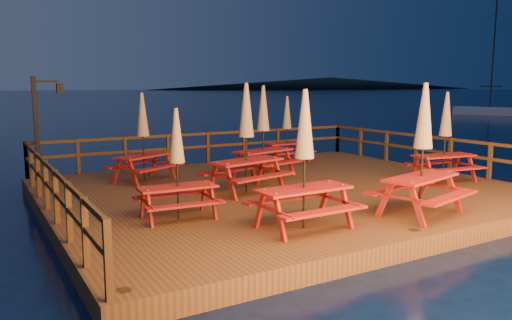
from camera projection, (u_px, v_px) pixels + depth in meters
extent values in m
plane|color=black|center=(283.00, 202.00, 13.56)|extent=(500.00, 500.00, 0.00)
cube|color=#473217|center=(283.00, 195.00, 13.53)|extent=(12.00, 10.00, 0.40)
cylinder|color=#3C2713|center=(39.00, 202.00, 14.76)|extent=(0.24, 0.24, 1.40)
cylinder|color=#3C2713|center=(412.00, 265.00, 9.67)|extent=(0.24, 0.24, 1.40)
cylinder|color=#3C2713|center=(211.00, 184.00, 17.54)|extent=(0.24, 0.24, 1.40)
cylinder|color=#3C2713|center=(336.00, 170.00, 20.32)|extent=(0.24, 0.24, 1.40)
cube|color=#3C2713|center=(207.00, 134.00, 17.49)|extent=(11.70, 0.06, 0.09)
cube|color=#3C2713|center=(208.00, 146.00, 17.55)|extent=(11.70, 0.06, 0.09)
cube|color=#3C2713|center=(68.00, 157.00, 15.24)|extent=(0.10, 0.10, 1.10)
cube|color=#3C2713|center=(208.00, 148.00, 17.56)|extent=(0.10, 0.10, 1.10)
cube|color=#3C2713|center=(315.00, 140.00, 19.88)|extent=(0.10, 0.10, 1.10)
cube|color=#3C2713|center=(50.00, 167.00, 10.44)|extent=(0.06, 9.70, 0.09)
cube|color=#3C2713|center=(51.00, 188.00, 10.50)|extent=(0.06, 9.70, 0.09)
cube|color=#3C2713|center=(91.00, 240.00, 7.20)|extent=(0.10, 0.10, 1.10)
cube|color=#3C2713|center=(51.00, 191.00, 10.51)|extent=(0.10, 0.10, 1.10)
cube|color=#3C2713|center=(30.00, 165.00, 13.83)|extent=(0.10, 0.10, 1.10)
cube|color=#3C2713|center=(433.00, 137.00, 16.24)|extent=(0.06, 9.70, 0.09)
cube|color=#3C2713|center=(433.00, 151.00, 16.31)|extent=(0.06, 9.70, 0.09)
cube|color=#3C2713|center=(433.00, 153.00, 16.32)|extent=(0.10, 0.10, 1.10)
cube|color=#3C2713|center=(353.00, 141.00, 19.64)|extent=(0.10, 0.10, 1.10)
cube|color=black|center=(36.00, 128.00, 14.41)|extent=(0.12, 0.12, 3.00)
cube|color=black|center=(46.00, 81.00, 14.38)|extent=(0.70, 0.06, 0.06)
cube|color=black|center=(60.00, 88.00, 14.58)|extent=(0.18, 0.18, 0.28)
sphere|color=#F2BA60|center=(60.00, 88.00, 14.58)|extent=(0.14, 0.14, 0.14)
ellipsoid|color=black|center=(331.00, 83.00, 301.46)|extent=(230.40, 86.40, 7.00)
cube|color=white|center=(494.00, 113.00, 50.66)|extent=(4.37, 7.75, 1.01)
cylinder|color=black|center=(493.00, 57.00, 50.30)|extent=(0.13, 0.13, 11.23)
cylinder|color=black|center=(491.00, 86.00, 50.74)|extent=(0.89, 1.89, 0.09)
cube|color=maroon|center=(246.00, 161.00, 12.80)|extent=(2.08, 1.16, 0.05)
cube|color=maroon|center=(230.00, 170.00, 13.33)|extent=(1.98, 0.71, 0.05)
cube|color=maroon|center=(264.00, 177.00, 12.37)|extent=(1.98, 0.71, 0.05)
cube|color=maroon|center=(213.00, 179.00, 12.58)|extent=(0.09, 0.12, 0.82)
cube|color=maroon|center=(231.00, 183.00, 12.06)|extent=(0.09, 0.12, 0.82)
cube|color=maroon|center=(260.00, 171.00, 13.67)|extent=(0.09, 0.12, 0.82)
cube|color=maroon|center=(279.00, 175.00, 13.14)|extent=(0.09, 0.12, 0.82)
cylinder|color=black|center=(246.00, 140.00, 12.72)|extent=(0.05, 0.05, 2.72)
cone|color=#9B795F|center=(246.00, 110.00, 12.60)|extent=(0.39, 0.39, 1.36)
sphere|color=black|center=(246.00, 85.00, 12.51)|extent=(0.08, 0.08, 0.08)
cube|color=maroon|center=(144.00, 156.00, 14.31)|extent=(1.89, 1.43, 0.05)
cube|color=maroon|center=(130.00, 164.00, 14.67)|extent=(1.70, 1.06, 0.05)
cube|color=maroon|center=(159.00, 168.00, 14.04)|extent=(1.70, 1.06, 0.05)
cube|color=maroon|center=(117.00, 171.00, 13.92)|extent=(0.10, 0.11, 0.74)
cube|color=maroon|center=(133.00, 173.00, 13.58)|extent=(0.10, 0.11, 0.74)
cube|color=maroon|center=(154.00, 164.00, 15.15)|extent=(0.10, 0.11, 0.74)
cube|color=maroon|center=(170.00, 166.00, 14.81)|extent=(0.10, 0.11, 0.74)
cylinder|color=black|center=(143.00, 139.00, 14.24)|extent=(0.04, 0.04, 2.46)
cone|color=#9B795F|center=(142.00, 114.00, 14.13)|extent=(0.35, 0.35, 1.23)
sphere|color=black|center=(142.00, 94.00, 14.05)|extent=(0.07, 0.07, 0.07)
cube|color=maroon|center=(304.00, 189.00, 9.58)|extent=(1.89, 0.76, 0.05)
cube|color=maroon|center=(285.00, 198.00, 10.16)|extent=(1.88, 0.32, 0.05)
cube|color=maroon|center=(324.00, 212.00, 9.10)|extent=(1.88, 0.32, 0.05)
cube|color=maroon|center=(260.00, 210.00, 9.53)|extent=(0.06, 0.11, 0.78)
cube|color=maroon|center=(280.00, 218.00, 8.95)|extent=(0.06, 0.11, 0.78)
cube|color=maroon|center=(324.00, 200.00, 10.33)|extent=(0.06, 0.11, 0.78)
cube|color=maroon|center=(346.00, 207.00, 9.74)|extent=(0.06, 0.11, 0.78)
cylinder|color=black|center=(304.00, 162.00, 9.50)|extent=(0.05, 0.05, 2.61)
cone|color=#9B795F|center=(305.00, 124.00, 9.39)|extent=(0.38, 0.38, 1.30)
sphere|color=black|center=(305.00, 92.00, 9.30)|extent=(0.07, 0.07, 0.07)
cube|color=maroon|center=(178.00, 187.00, 10.30)|extent=(1.64, 0.73, 0.04)
cube|color=maroon|center=(171.00, 195.00, 10.81)|extent=(1.62, 0.36, 0.04)
cube|color=maroon|center=(186.00, 205.00, 9.86)|extent=(1.62, 0.36, 0.04)
cube|color=maroon|center=(143.00, 203.00, 10.32)|extent=(0.06, 0.09, 0.67)
cube|color=maroon|center=(150.00, 210.00, 9.79)|extent=(0.06, 0.09, 0.67)
cube|color=maroon|center=(203.00, 197.00, 10.90)|extent=(0.06, 0.09, 0.67)
cube|color=maroon|center=(213.00, 202.00, 10.38)|extent=(0.06, 0.09, 0.67)
cylinder|color=black|center=(177.00, 166.00, 10.23)|extent=(0.04, 0.04, 2.23)
cone|color=#9B795F|center=(176.00, 136.00, 10.13)|extent=(0.32, 0.32, 1.11)
sphere|color=black|center=(176.00, 110.00, 10.06)|extent=(0.06, 0.06, 0.06)
cube|color=maroon|center=(421.00, 177.00, 10.57)|extent=(2.08, 1.21, 0.05)
cube|color=maroon|center=(393.00, 188.00, 11.08)|extent=(1.97, 0.77, 0.05)
cube|color=maroon|center=(450.00, 197.00, 10.15)|extent=(1.97, 0.77, 0.05)
cube|color=maroon|center=(385.00, 199.00, 10.33)|extent=(0.09, 0.12, 0.82)
cube|color=maroon|center=(417.00, 205.00, 9.82)|extent=(0.09, 0.12, 0.82)
cube|color=maroon|center=(423.00, 188.00, 11.45)|extent=(0.09, 0.12, 0.82)
cube|color=maroon|center=(454.00, 193.00, 10.94)|extent=(0.09, 0.12, 0.82)
cylinder|color=black|center=(423.00, 152.00, 10.49)|extent=(0.05, 0.05, 2.72)
cone|color=#9B795F|center=(424.00, 116.00, 10.37)|extent=(0.39, 0.39, 1.36)
sphere|color=black|center=(426.00, 85.00, 10.28)|extent=(0.08, 0.08, 0.08)
cube|color=maroon|center=(287.00, 143.00, 17.75)|extent=(1.65, 0.66, 0.05)
cube|color=maroon|center=(278.00, 149.00, 18.25)|extent=(1.64, 0.28, 0.05)
cube|color=maroon|center=(296.00, 153.00, 17.33)|extent=(1.64, 0.28, 0.05)
cube|color=maroon|center=(266.00, 153.00, 17.71)|extent=(0.06, 0.09, 0.68)
cube|color=maroon|center=(275.00, 155.00, 17.20)|extent=(0.06, 0.09, 0.68)
cube|color=maroon|center=(297.00, 150.00, 18.40)|extent=(0.06, 0.09, 0.68)
cube|color=maroon|center=(307.00, 152.00, 17.89)|extent=(0.06, 0.09, 0.68)
cylinder|color=black|center=(287.00, 130.00, 17.68)|extent=(0.04, 0.04, 2.28)
cone|color=#9B795F|center=(287.00, 112.00, 17.58)|extent=(0.33, 0.33, 1.14)
sphere|color=black|center=(287.00, 97.00, 17.50)|extent=(0.06, 0.06, 0.06)
cube|color=maroon|center=(263.00, 151.00, 14.92)|extent=(2.03, 1.16, 0.05)
cube|color=maroon|center=(249.00, 159.00, 15.42)|extent=(1.92, 0.73, 0.05)
cube|color=maroon|center=(278.00, 164.00, 14.51)|extent=(1.92, 0.73, 0.05)
cube|color=maroon|center=(235.00, 165.00, 14.69)|extent=(0.09, 0.12, 0.79)
cube|color=maroon|center=(252.00, 168.00, 14.19)|extent=(0.09, 0.12, 0.79)
cube|color=maroon|center=(273.00, 160.00, 15.77)|extent=(0.09, 0.12, 0.79)
cube|color=maroon|center=(290.00, 162.00, 15.27)|extent=(0.09, 0.12, 0.79)
cylinder|color=black|center=(263.00, 133.00, 14.84)|extent=(0.05, 0.05, 2.65)
cone|color=#9B795F|center=(263.00, 108.00, 14.73)|extent=(0.38, 0.38, 1.32)
sphere|color=black|center=(263.00, 87.00, 14.63)|extent=(0.07, 0.07, 0.07)
cube|color=maroon|center=(444.00, 156.00, 14.28)|extent=(1.87, 0.98, 0.05)
cube|color=maroon|center=(429.00, 163.00, 14.87)|extent=(1.81, 0.56, 0.05)
cube|color=maroon|center=(458.00, 169.00, 13.77)|extent=(1.81, 0.56, 0.05)
cube|color=maroon|center=(415.00, 168.00, 14.37)|extent=(0.07, 0.11, 0.74)
cube|color=maroon|center=(430.00, 172.00, 13.77)|extent=(0.07, 0.11, 0.74)
cube|color=maroon|center=(455.00, 165.00, 14.90)|extent=(0.07, 0.11, 0.74)
cube|color=maroon|center=(472.00, 169.00, 14.29)|extent=(0.07, 0.11, 0.74)
cylinder|color=black|center=(445.00, 138.00, 14.20)|extent=(0.04, 0.04, 2.48)
cone|color=#9B795F|center=(446.00, 114.00, 14.09)|extent=(0.36, 0.36, 1.24)
sphere|color=black|center=(448.00, 93.00, 14.01)|extent=(0.07, 0.07, 0.07)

